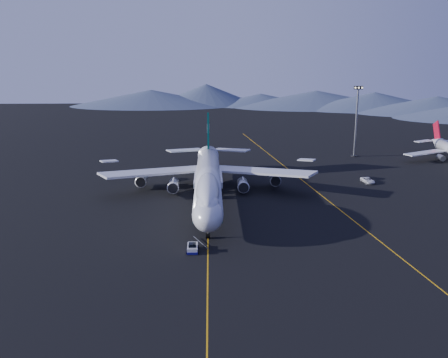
{
  "coord_description": "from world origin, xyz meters",
  "views": [
    {
      "loc": [
        0.61,
        -124.58,
        38.21
      ],
      "look_at": [
        4.11,
        -0.08,
        6.0
      ],
      "focal_mm": 40.0,
      "sensor_mm": 36.0,
      "label": 1
    }
  ],
  "objects_px": {
    "service_van": "(368,180)",
    "floodlight_mast": "(356,121)",
    "boeing_747": "(208,180)",
    "pushback_tug": "(193,248)"
  },
  "relations": [
    {
      "from": "boeing_747",
      "to": "floodlight_mast",
      "type": "height_order",
      "value": "floodlight_mast"
    },
    {
      "from": "boeing_747",
      "to": "service_van",
      "type": "bearing_deg",
      "value": 20.18
    },
    {
      "from": "service_van",
      "to": "floodlight_mast",
      "type": "relative_size",
      "value": 0.22
    },
    {
      "from": "floodlight_mast",
      "to": "boeing_747",
      "type": "bearing_deg",
      "value": -134.33
    },
    {
      "from": "floodlight_mast",
      "to": "pushback_tug",
      "type": "bearing_deg",
      "value": -122.76
    },
    {
      "from": "pushback_tug",
      "to": "floodlight_mast",
      "type": "xyz_separation_m",
      "value": [
        56.94,
        88.51,
        12.5
      ]
    },
    {
      "from": "service_van",
      "to": "floodlight_mast",
      "type": "xyz_separation_m",
      "value": [
        6.57,
        37.8,
        12.3
      ]
    },
    {
      "from": "boeing_747",
      "to": "service_van",
      "type": "relative_size",
      "value": 12.95
    },
    {
      "from": "boeing_747",
      "to": "pushback_tug",
      "type": "xyz_separation_m",
      "value": [
        -3.0,
        -33.29,
        -5.24
      ]
    },
    {
      "from": "boeing_747",
      "to": "pushback_tug",
      "type": "distance_m",
      "value": 33.84
    }
  ]
}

